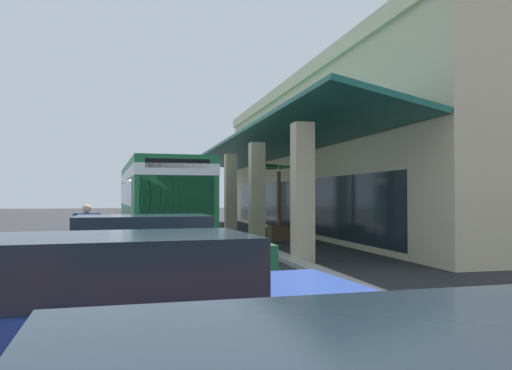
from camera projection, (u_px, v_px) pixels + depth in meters
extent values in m
plane|color=#262628|center=(322.00, 237.00, 23.53)|extent=(120.00, 120.00, 0.00)
cube|color=#9E998E|center=(223.00, 233.00, 25.17)|extent=(33.30, 0.50, 0.12)
cube|color=#C6B793|center=(404.00, 164.00, 27.47)|extent=(27.75, 12.85, 7.08)
cube|color=beige|center=(403.00, 92.00, 27.56)|extent=(28.05, 13.15, 0.60)
cube|color=#C6B793|center=(202.00, 195.00, 36.09)|extent=(0.55, 0.55, 3.89)
cube|color=#C6B793|center=(214.00, 194.00, 30.69)|extent=(0.55, 0.55, 3.89)
cube|color=#C6B793|center=(231.00, 194.00, 25.29)|extent=(0.55, 0.55, 3.89)
cube|color=#C6B793|center=(257.00, 193.00, 19.89)|extent=(0.55, 0.55, 3.89)
cube|color=#C6B793|center=(303.00, 192.00, 14.49)|extent=(0.55, 0.55, 3.89)
cube|color=#19594C|center=(257.00, 148.00, 25.65)|extent=(27.75, 3.16, 0.82)
cube|color=#19232D|center=(289.00, 205.00, 25.96)|extent=(23.31, 0.08, 2.40)
cube|color=#196638|center=(159.00, 199.00, 20.79)|extent=(11.13, 3.16, 2.75)
cube|color=white|center=(159.00, 176.00, 20.81)|extent=(11.15, 3.19, 0.36)
cube|color=#19232D|center=(158.00, 193.00, 21.08)|extent=(9.37, 3.10, 0.90)
cube|color=#19232D|center=(178.00, 196.00, 15.55)|extent=(0.19, 2.24, 1.20)
cube|color=black|center=(178.00, 163.00, 15.56)|extent=(0.17, 1.94, 0.28)
cube|color=black|center=(178.00, 243.00, 15.39)|extent=(0.34, 2.46, 0.24)
cube|color=silver|center=(207.00, 232.00, 15.73)|extent=(0.07, 0.24, 0.16)
cube|color=silver|center=(147.00, 233.00, 15.22)|extent=(0.07, 0.24, 0.16)
cube|color=silver|center=(155.00, 164.00, 22.26)|extent=(2.50, 1.92, 0.24)
cylinder|color=black|center=(207.00, 235.00, 17.64)|extent=(1.00, 0.30, 1.00)
cylinder|color=black|center=(131.00, 237.00, 16.92)|extent=(1.00, 0.30, 1.00)
cylinder|color=black|center=(180.00, 225.00, 24.08)|extent=(1.00, 0.30, 1.00)
cylinder|color=black|center=(123.00, 226.00, 23.35)|extent=(1.00, 0.30, 1.00)
cube|color=#195933|center=(154.00, 261.00, 9.81)|extent=(1.83, 4.41, 0.66)
cube|color=#19232D|center=(143.00, 230.00, 9.78)|extent=(1.60, 2.48, 0.54)
cylinder|color=black|center=(223.00, 267.00, 11.03)|extent=(0.64, 0.22, 0.64)
cylinder|color=black|center=(241.00, 280.00, 9.29)|extent=(0.64, 0.22, 0.64)
cylinder|color=black|center=(75.00, 272.00, 10.33)|extent=(0.64, 0.22, 0.64)
cylinder|color=black|center=(64.00, 287.00, 8.58)|extent=(0.64, 0.22, 0.64)
cube|color=navy|center=(139.00, 327.00, 4.87)|extent=(2.17, 4.54, 0.66)
cube|color=#19232D|center=(118.00, 264.00, 4.82)|extent=(1.79, 2.59, 0.54)
cylinder|color=black|center=(259.00, 323.00, 6.19)|extent=(0.64, 0.22, 0.64)
cylinder|color=#38383D|center=(81.00, 253.00, 13.08)|extent=(0.16, 0.16, 0.81)
cylinder|color=#38383D|center=(92.00, 254.00, 12.90)|extent=(0.16, 0.16, 0.81)
cube|color=#334C8C|center=(87.00, 225.00, 13.00)|extent=(0.40, 0.52, 0.60)
sphere|color=tan|center=(87.00, 209.00, 13.01)|extent=(0.22, 0.22, 0.22)
cylinder|color=#334C8C|center=(74.00, 224.00, 12.87)|extent=(0.09, 0.09, 0.54)
cylinder|color=#334C8C|center=(98.00, 224.00, 13.14)|extent=(0.09, 0.09, 0.54)
cube|color=brown|center=(279.00, 233.00, 21.45)|extent=(0.83, 0.83, 0.60)
cylinder|color=#332319|center=(279.00, 226.00, 21.46)|extent=(0.70, 0.70, 0.02)
cylinder|color=brown|center=(279.00, 199.00, 21.48)|extent=(0.16, 0.16, 2.27)
ellipsoid|color=#286B33|center=(283.00, 168.00, 21.18)|extent=(0.78, 0.39, 0.17)
ellipsoid|color=#286B33|center=(288.00, 167.00, 21.55)|extent=(0.31, 0.78, 0.15)
ellipsoid|color=#286B33|center=(283.00, 167.00, 22.01)|extent=(1.00, 0.76, 0.18)
ellipsoid|color=#286B33|center=(271.00, 168.00, 21.78)|extent=(0.79, 0.68, 0.16)
ellipsoid|color=#286B33|center=(269.00, 165.00, 21.25)|extent=(0.51, 1.03, 0.18)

